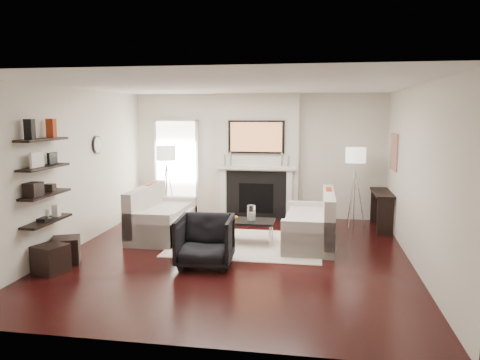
% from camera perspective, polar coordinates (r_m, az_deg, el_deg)
% --- Properties ---
extents(room_envelope, '(6.00, 6.00, 6.00)m').
position_cam_1_polar(room_envelope, '(7.35, -0.77, 0.90)').
color(room_envelope, black).
rests_on(room_envelope, ground).
extents(chimney_breast, '(1.80, 0.25, 2.70)m').
position_cam_1_polar(chimney_breast, '(10.17, 2.10, 2.89)').
color(chimney_breast, silver).
rests_on(chimney_breast, floor).
extents(fireplace_surround, '(1.30, 0.02, 1.04)m').
position_cam_1_polar(fireplace_surround, '(10.15, 1.98, -1.85)').
color(fireplace_surround, black).
rests_on(fireplace_surround, floor).
extents(firebox, '(0.75, 0.02, 0.65)m').
position_cam_1_polar(firebox, '(10.16, 1.97, -2.24)').
color(firebox, black).
rests_on(firebox, floor).
extents(mantel_pilaster_l, '(0.12, 0.08, 1.10)m').
position_cam_1_polar(mantel_pilaster_l, '(10.23, -2.04, -1.60)').
color(mantel_pilaster_l, white).
rests_on(mantel_pilaster_l, floor).
extents(mantel_pilaster_r, '(0.12, 0.08, 1.10)m').
position_cam_1_polar(mantel_pilaster_r, '(10.05, 6.03, -1.81)').
color(mantel_pilaster_r, white).
rests_on(mantel_pilaster_r, floor).
extents(mantel_shelf, '(1.70, 0.18, 0.07)m').
position_cam_1_polar(mantel_shelf, '(10.01, 1.96, 1.49)').
color(mantel_shelf, white).
rests_on(mantel_shelf, chimney_breast).
extents(tv_body, '(1.20, 0.06, 0.70)m').
position_cam_1_polar(tv_body, '(9.98, 2.00, 5.27)').
color(tv_body, black).
rests_on(tv_body, chimney_breast).
extents(tv_screen, '(1.10, 0.00, 0.62)m').
position_cam_1_polar(tv_screen, '(9.95, 1.97, 5.26)').
color(tv_screen, '#BF723F').
rests_on(tv_screen, tv_body).
extents(candlestick_l_tall, '(0.04, 0.04, 0.30)m').
position_cam_1_polar(candlestick_l_tall, '(10.09, -1.13, 2.60)').
color(candlestick_l_tall, silver).
rests_on(candlestick_l_tall, mantel_shelf).
extents(candlestick_l_short, '(0.04, 0.04, 0.24)m').
position_cam_1_polar(candlestick_l_short, '(10.12, -1.85, 2.44)').
color(candlestick_l_short, silver).
rests_on(candlestick_l_short, mantel_shelf).
extents(candlestick_r_tall, '(0.04, 0.04, 0.30)m').
position_cam_1_polar(candlestick_r_tall, '(9.95, 5.12, 2.49)').
color(candlestick_r_tall, silver).
rests_on(candlestick_r_tall, mantel_shelf).
extents(candlestick_r_short, '(0.04, 0.04, 0.24)m').
position_cam_1_polar(candlestick_r_short, '(9.94, 5.86, 2.30)').
color(candlestick_r_short, silver).
rests_on(candlestick_r_short, mantel_shelf).
extents(hallway_panel, '(0.90, 0.02, 2.10)m').
position_cam_1_polar(hallway_panel, '(10.70, -7.71, 1.47)').
color(hallway_panel, white).
rests_on(hallway_panel, floor).
extents(door_trim_l, '(0.06, 0.06, 2.16)m').
position_cam_1_polar(door_trim_l, '(10.83, -10.17, 1.49)').
color(door_trim_l, white).
rests_on(door_trim_l, floor).
extents(door_trim_r, '(0.06, 0.06, 2.16)m').
position_cam_1_polar(door_trim_r, '(10.55, -5.25, 1.41)').
color(door_trim_r, white).
rests_on(door_trim_r, floor).
extents(door_trim_top, '(1.02, 0.06, 0.06)m').
position_cam_1_polar(door_trim_top, '(10.61, -7.86, 7.26)').
color(door_trim_top, white).
rests_on(door_trim_top, wall_back).
extents(rug, '(2.60, 2.00, 0.01)m').
position_cam_1_polar(rug, '(8.28, 0.81, -7.78)').
color(rug, beige).
rests_on(rug, floor).
extents(loveseat_left_base, '(0.85, 1.80, 0.42)m').
position_cam_1_polar(loveseat_left_base, '(8.90, -9.35, -5.40)').
color(loveseat_left_base, beige).
rests_on(loveseat_left_base, floor).
extents(loveseat_left_back, '(0.18, 1.80, 0.80)m').
position_cam_1_polar(loveseat_left_back, '(8.95, -11.43, -3.31)').
color(loveseat_left_back, beige).
rests_on(loveseat_left_back, floor).
extents(loveseat_left_arm_n, '(0.85, 0.18, 0.60)m').
position_cam_1_polar(loveseat_left_arm_n, '(8.14, -11.20, -6.07)').
color(loveseat_left_arm_n, beige).
rests_on(loveseat_left_arm_n, floor).
extents(loveseat_left_arm_s, '(0.85, 0.18, 0.60)m').
position_cam_1_polar(loveseat_left_arm_s, '(9.64, -7.81, -3.79)').
color(loveseat_left_arm_s, beige).
rests_on(loveseat_left_arm_s, floor).
extents(loveseat_left_cushion, '(0.63, 1.44, 0.10)m').
position_cam_1_polar(loveseat_left_cushion, '(8.83, -9.08, -3.77)').
color(loveseat_left_cushion, beige).
rests_on(loveseat_left_cushion, loveseat_left_base).
extents(pillow_left_orange, '(0.10, 0.42, 0.42)m').
position_cam_1_polar(pillow_left_orange, '(9.19, -10.80, -1.71)').
color(pillow_left_orange, maroon).
rests_on(pillow_left_orange, loveseat_left_cushion).
extents(pillow_left_charcoal, '(0.10, 0.40, 0.40)m').
position_cam_1_polar(pillow_left_charcoal, '(8.64, -12.17, -2.43)').
color(pillow_left_charcoal, black).
rests_on(pillow_left_charcoal, loveseat_left_cushion).
extents(loveseat_right_base, '(0.85, 1.80, 0.42)m').
position_cam_1_polar(loveseat_right_base, '(8.34, 8.38, -6.30)').
color(loveseat_right_base, beige).
rests_on(loveseat_right_base, floor).
extents(loveseat_right_back, '(0.18, 1.80, 0.80)m').
position_cam_1_polar(loveseat_right_back, '(8.27, 10.75, -4.23)').
color(loveseat_right_back, beige).
rests_on(loveseat_right_back, floor).
extents(loveseat_right_arm_n, '(0.85, 0.18, 0.60)m').
position_cam_1_polar(loveseat_right_arm_n, '(7.53, 8.27, -7.16)').
color(loveseat_right_arm_n, beige).
rests_on(loveseat_right_arm_n, floor).
extents(loveseat_right_arm_s, '(0.85, 0.18, 0.60)m').
position_cam_1_polar(loveseat_right_arm_s, '(9.10, 8.49, -4.50)').
color(loveseat_right_arm_s, beige).
rests_on(loveseat_right_arm_s, floor).
extents(loveseat_right_cushion, '(0.63, 1.44, 0.10)m').
position_cam_1_polar(loveseat_right_cushion, '(8.28, 8.07, -4.55)').
color(loveseat_right_cushion, beige).
rests_on(loveseat_right_cushion, loveseat_right_base).
extents(pillow_right_orange, '(0.10, 0.42, 0.42)m').
position_cam_1_polar(pillow_right_orange, '(8.52, 10.74, -2.47)').
color(pillow_right_orange, maroon).
rests_on(pillow_right_orange, loveseat_right_cushion).
extents(pillow_right_charcoal, '(0.10, 0.40, 0.40)m').
position_cam_1_polar(pillow_right_charcoal, '(7.93, 10.83, -3.32)').
color(pillow_right_charcoal, black).
rests_on(pillow_right_charcoal, loveseat_right_cushion).
extents(coffee_table, '(1.10, 0.55, 0.04)m').
position_cam_1_polar(coffee_table, '(8.23, 0.35, -5.04)').
color(coffee_table, black).
rests_on(coffee_table, floor).
extents(coffee_leg_nw, '(0.02, 0.02, 0.38)m').
position_cam_1_polar(coffee_leg_nw, '(8.16, -3.39, -6.68)').
color(coffee_leg_nw, silver).
rests_on(coffee_leg_nw, floor).
extents(coffee_leg_ne, '(0.02, 0.02, 0.38)m').
position_cam_1_polar(coffee_leg_ne, '(8.01, 3.66, -6.98)').
color(coffee_leg_ne, silver).
rests_on(coffee_leg_ne, floor).
extents(coffee_leg_sw, '(0.02, 0.02, 0.38)m').
position_cam_1_polar(coffee_leg_sw, '(8.58, -2.74, -5.95)').
color(coffee_leg_sw, silver).
rests_on(coffee_leg_sw, floor).
extents(coffee_leg_se, '(0.02, 0.02, 0.38)m').
position_cam_1_polar(coffee_leg_se, '(8.43, 3.96, -6.21)').
color(coffee_leg_se, silver).
rests_on(coffee_leg_se, floor).
extents(hurricane_glass, '(0.15, 0.15, 0.26)m').
position_cam_1_polar(hurricane_glass, '(8.17, 1.39, -3.99)').
color(hurricane_glass, white).
rests_on(hurricane_glass, coffee_table).
extents(hurricane_candle, '(0.10, 0.10, 0.15)m').
position_cam_1_polar(hurricane_candle, '(8.19, 1.39, -4.43)').
color(hurricane_candle, white).
rests_on(hurricane_candle, coffee_table).
extents(copper_bowl, '(0.32, 0.32, 0.05)m').
position_cam_1_polar(copper_bowl, '(8.26, -1.37, -4.67)').
color(copper_bowl, '#C86221').
rests_on(copper_bowl, coffee_table).
extents(armchair, '(0.85, 0.81, 0.83)m').
position_cam_1_polar(armchair, '(7.07, -4.29, -7.13)').
color(armchair, black).
rests_on(armchair, floor).
extents(lamp_left_post, '(0.02, 0.02, 1.20)m').
position_cam_1_polar(lamp_left_post, '(10.06, -8.90, -1.56)').
color(lamp_left_post, silver).
rests_on(lamp_left_post, floor).
extents(lamp_left_shade, '(0.40, 0.40, 0.30)m').
position_cam_1_polar(lamp_left_shade, '(9.96, -9.01, 3.26)').
color(lamp_left_shade, white).
rests_on(lamp_left_shade, lamp_left_post).
extents(lamp_left_leg_a, '(0.25, 0.02, 1.23)m').
position_cam_1_polar(lamp_left_leg_a, '(10.03, -8.31, -1.58)').
color(lamp_left_leg_a, silver).
rests_on(lamp_left_leg_a, floor).
extents(lamp_left_leg_b, '(0.14, 0.22, 1.23)m').
position_cam_1_polar(lamp_left_leg_b, '(10.17, -9.03, -1.47)').
color(lamp_left_leg_b, silver).
rests_on(lamp_left_leg_b, floor).
extents(lamp_left_leg_c, '(0.14, 0.22, 1.23)m').
position_cam_1_polar(lamp_left_leg_c, '(9.99, -9.37, -1.64)').
color(lamp_left_leg_c, silver).
rests_on(lamp_left_leg_c, floor).
extents(lamp_right_post, '(0.02, 0.02, 1.20)m').
position_cam_1_polar(lamp_right_post, '(9.74, 13.76, -2.01)').
color(lamp_right_post, silver).
rests_on(lamp_right_post, floor).
extents(lamp_right_shade, '(0.40, 0.40, 0.30)m').
position_cam_1_polar(lamp_right_shade, '(9.64, 13.93, 2.97)').
color(lamp_right_shade, white).
rests_on(lamp_right_shade, lamp_right_post).
extents(lamp_right_leg_a, '(0.25, 0.02, 1.23)m').
position_cam_1_polar(lamp_right_leg_a, '(9.75, 14.41, -2.03)').
color(lamp_right_leg_a, silver).
rests_on(lamp_right_leg_a, floor).
extents(lamp_right_leg_b, '(0.14, 0.22, 1.23)m').
position_cam_1_polar(lamp_right_leg_b, '(9.83, 13.40, -1.91)').
color(lamp_right_leg_b, silver).
rests_on(lamp_right_leg_b, floor).
extents(lamp_right_leg_c, '(0.14, 0.22, 1.23)m').
position_cam_1_polar(lamp_right_leg_c, '(9.65, 13.48, -2.11)').
color(lamp_right_leg_c, silver).
rests_on(lamp_right_leg_c, floor).
extents(console_top, '(0.35, 1.20, 0.04)m').
position_cam_1_polar(console_top, '(9.61, 16.95, -1.48)').
color(console_top, black).
rests_on(console_top, floor).
extents(console_leg_n, '(0.30, 0.04, 0.71)m').
position_cam_1_polar(console_leg_n, '(9.15, 17.30, -4.37)').
color(console_leg_n, black).
rests_on(console_leg_n, floor).
extents(console_leg_s, '(0.30, 0.04, 0.71)m').
position_cam_1_polar(console_leg_s, '(10.22, 16.47, -3.05)').
color(console_leg_s, black).
rests_on(console_leg_s, floor).
extents(wall_art, '(0.03, 0.70, 0.70)m').
position_cam_1_polar(wall_art, '(9.36, 18.27, 3.27)').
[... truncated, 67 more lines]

